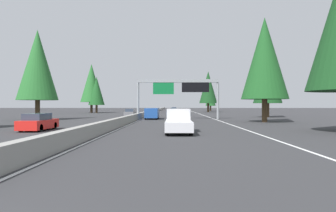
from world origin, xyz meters
TOP-DOWN VIEW (x-y plane):
  - ground_plane at (60.00, 0.00)m, footprint 320.00×320.00m
  - median_barrier at (80.00, 0.30)m, footprint 180.00×0.56m
  - shoulder_stripe_right at (70.00, -11.52)m, footprint 160.00×0.16m
  - shoulder_stripe_median at (70.00, -0.25)m, footprint 160.00×0.16m
  - sign_gantry_overhead at (41.07, -6.04)m, footprint 0.50×12.68m
  - pickup_mid_center at (19.06, -5.60)m, footprint 5.60×2.00m
  - sedan_far_right at (36.53, -5.63)m, footprint 4.40×1.80m
  - minivan_distant_a at (41.11, -1.87)m, footprint 5.00×1.95m
  - sedan_near_center at (100.39, -5.32)m, footprint 4.40×1.80m
  - sedan_near_right at (72.54, -5.19)m, footprint 4.40×1.80m
  - oncoming_near at (20.71, 6.35)m, footprint 4.40×1.80m
  - oncoming_far at (51.64, 3.08)m, footprint 4.40×1.80m
  - conifer_right_near at (33.23, -16.74)m, footprint 5.85×5.85m
  - conifer_right_mid at (48.71, -22.06)m, footprint 5.05×5.05m
  - conifer_right_far at (86.86, -15.94)m, footprint 5.57×5.57m
  - conifer_right_distant at (106.79, -19.18)m, footprint 3.81×3.81m
  - conifer_left_near at (38.41, 14.74)m, footprint 5.82×5.82m
  - conifer_left_mid at (76.32, 16.11)m, footprint 4.41×4.41m
  - conifer_left_far at (77.88, 17.97)m, footprint 6.06×6.06m

SIDE VIEW (x-z plane):
  - ground_plane at x=60.00m, z-range 0.00..0.00m
  - shoulder_stripe_right at x=70.00m, z-range 0.00..0.01m
  - shoulder_stripe_median at x=70.00m, z-range 0.00..0.01m
  - median_barrier at x=80.00m, z-range 0.00..0.90m
  - sedan_far_right at x=36.53m, z-range -0.05..1.42m
  - sedan_near_center at x=100.39m, z-range -0.05..1.42m
  - sedan_near_right at x=72.54m, z-range -0.05..1.42m
  - oncoming_near at x=20.71m, z-range -0.05..1.42m
  - oncoming_far at x=51.64m, z-range -0.05..1.42m
  - pickup_mid_center at x=19.06m, z-range -0.02..1.84m
  - minivan_distant_a at x=41.11m, z-range 0.11..1.80m
  - sign_gantry_overhead at x=41.07m, z-range 1.82..7.97m
  - conifer_right_distant at x=106.79m, z-range 0.93..9.58m
  - conifer_left_mid at x=76.32m, z-range 1.08..11.11m
  - conifer_right_mid at x=48.71m, z-range 1.24..12.70m
  - conifer_right_far at x=86.86m, z-range 1.37..14.02m
  - conifer_left_near at x=38.41m, z-range 1.43..14.66m
  - conifer_right_near at x=33.23m, z-range 1.44..14.74m
  - conifer_left_far at x=77.88m, z-range 1.49..15.26m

